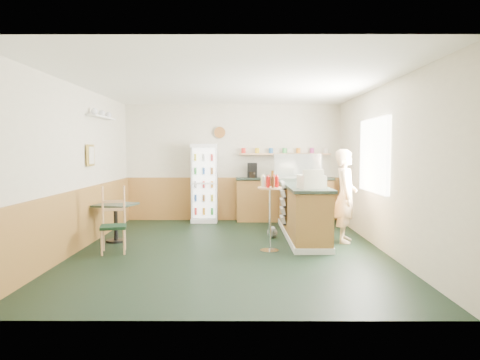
{
  "coord_description": "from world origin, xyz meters",
  "views": [
    {
      "loc": [
        0.19,
        -7.0,
        1.64
      ],
      "look_at": [
        0.17,
        0.6,
        1.11
      ],
      "focal_mm": 32.0,
      "sensor_mm": 36.0,
      "label": 1
    }
  ],
  "objects_px": {
    "drinks_fridge": "(204,183)",
    "cafe_table": "(116,215)",
    "display_case": "(297,168)",
    "condiment_stand": "(270,200)",
    "cash_register": "(311,182)",
    "cafe_chair": "(115,218)",
    "shopkeeper": "(345,196)"
  },
  "relations": [
    {
      "from": "display_case",
      "to": "drinks_fridge",
      "type": "bearing_deg",
      "value": 154.23
    },
    {
      "from": "drinks_fridge",
      "to": "cafe_chair",
      "type": "distance_m",
      "value": 3.18
    },
    {
      "from": "drinks_fridge",
      "to": "condiment_stand",
      "type": "xyz_separation_m",
      "value": [
        1.3,
        -2.9,
        -0.06
      ]
    },
    {
      "from": "cash_register",
      "to": "cafe_table",
      "type": "relative_size",
      "value": 0.53
    },
    {
      "from": "cash_register",
      "to": "cafe_table",
      "type": "xyz_separation_m",
      "value": [
        -3.4,
        0.57,
        -0.64
      ]
    },
    {
      "from": "cash_register",
      "to": "drinks_fridge",
      "type": "bearing_deg",
      "value": 115.45
    },
    {
      "from": "shopkeeper",
      "to": "cafe_table",
      "type": "relative_size",
      "value": 2.18
    },
    {
      "from": "drinks_fridge",
      "to": "cash_register",
      "type": "height_order",
      "value": "drinks_fridge"
    },
    {
      "from": "display_case",
      "to": "cafe_table",
      "type": "distance_m",
      "value": 3.7
    },
    {
      "from": "drinks_fridge",
      "to": "shopkeeper",
      "type": "distance_m",
      "value": 3.47
    },
    {
      "from": "display_case",
      "to": "cash_register",
      "type": "bearing_deg",
      "value": -90.0
    },
    {
      "from": "drinks_fridge",
      "to": "cash_register",
      "type": "distance_m",
      "value": 3.4
    },
    {
      "from": "cash_register",
      "to": "shopkeeper",
      "type": "relative_size",
      "value": 0.24
    },
    {
      "from": "display_case",
      "to": "cafe_table",
      "type": "height_order",
      "value": "display_case"
    },
    {
      "from": "shopkeeper",
      "to": "cafe_chair",
      "type": "xyz_separation_m",
      "value": [
        -3.89,
        -0.73,
        -0.28
      ]
    },
    {
      "from": "display_case",
      "to": "cafe_chair",
      "type": "distance_m",
      "value": 3.82
    },
    {
      "from": "cafe_table",
      "to": "condiment_stand",
      "type": "bearing_deg",
      "value": -15.01
    },
    {
      "from": "shopkeeper",
      "to": "cafe_chair",
      "type": "distance_m",
      "value": 3.97
    },
    {
      "from": "cash_register",
      "to": "cafe_chair",
      "type": "relative_size",
      "value": 0.38
    },
    {
      "from": "drinks_fridge",
      "to": "display_case",
      "type": "relative_size",
      "value": 1.85
    },
    {
      "from": "drinks_fridge",
      "to": "cafe_table",
      "type": "relative_size",
      "value": 2.34
    },
    {
      "from": "display_case",
      "to": "shopkeeper",
      "type": "height_order",
      "value": "shopkeeper"
    },
    {
      "from": "shopkeeper",
      "to": "cafe_chair",
      "type": "bearing_deg",
      "value": 114.35
    },
    {
      "from": "drinks_fridge",
      "to": "cafe_table",
      "type": "height_order",
      "value": "drinks_fridge"
    },
    {
      "from": "cash_register",
      "to": "display_case",
      "type": "bearing_deg",
      "value": 79.47
    },
    {
      "from": "cash_register",
      "to": "cafe_chair",
      "type": "distance_m",
      "value": 3.25
    },
    {
      "from": "cafe_chair",
      "to": "condiment_stand",
      "type": "bearing_deg",
      "value": -12.99
    },
    {
      "from": "drinks_fridge",
      "to": "cafe_table",
      "type": "xyz_separation_m",
      "value": [
        -1.41,
        -2.17,
        -0.41
      ]
    },
    {
      "from": "cash_register",
      "to": "condiment_stand",
      "type": "height_order",
      "value": "cash_register"
    },
    {
      "from": "shopkeeper",
      "to": "cafe_chair",
      "type": "relative_size",
      "value": 1.57
    },
    {
      "from": "cash_register",
      "to": "cafe_table",
      "type": "height_order",
      "value": "cash_register"
    },
    {
      "from": "condiment_stand",
      "to": "cafe_table",
      "type": "height_order",
      "value": "condiment_stand"
    }
  ]
}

